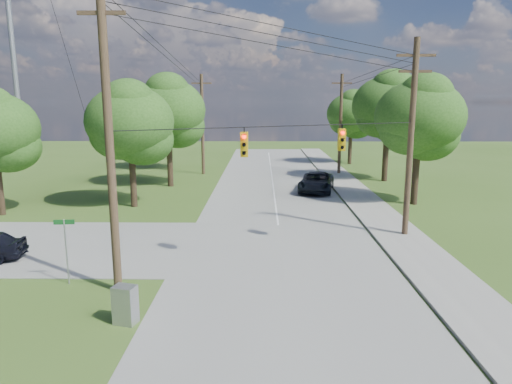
{
  "coord_description": "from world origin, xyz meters",
  "views": [
    {
      "loc": [
        1.02,
        -16.31,
        7.23
      ],
      "look_at": [
        0.74,
        5.0,
        3.04
      ],
      "focal_mm": 32.0,
      "sensor_mm": 36.0,
      "label": 1
    }
  ],
  "objects_px": {
    "pole_sw": "(109,130)",
    "pole_ne": "(411,136)",
    "pole_north_e": "(340,124)",
    "control_cabinet": "(125,305)",
    "pole_north_w": "(202,124)",
    "car_main_north": "(316,182)"
  },
  "relations": [
    {
      "from": "pole_ne",
      "to": "pole_north_e",
      "type": "xyz_separation_m",
      "value": [
        -0.0,
        22.0,
        -0.34
      ]
    },
    {
      "from": "pole_north_e",
      "to": "pole_north_w",
      "type": "bearing_deg",
      "value": 180.0
    },
    {
      "from": "pole_north_w",
      "to": "pole_ne",
      "type": "bearing_deg",
      "value": -57.71
    },
    {
      "from": "pole_north_e",
      "to": "car_main_north",
      "type": "height_order",
      "value": "pole_north_e"
    },
    {
      "from": "pole_sw",
      "to": "pole_ne",
      "type": "bearing_deg",
      "value": 29.38
    },
    {
      "from": "pole_north_e",
      "to": "pole_ne",
      "type": "bearing_deg",
      "value": -90.0
    },
    {
      "from": "control_cabinet",
      "to": "pole_sw",
      "type": "bearing_deg",
      "value": 127.42
    },
    {
      "from": "pole_sw",
      "to": "control_cabinet",
      "type": "relative_size",
      "value": 9.16
    },
    {
      "from": "pole_ne",
      "to": "pole_sw",
      "type": "bearing_deg",
      "value": -150.62
    },
    {
      "from": "pole_north_e",
      "to": "control_cabinet",
      "type": "height_order",
      "value": "pole_north_e"
    },
    {
      "from": "pole_sw",
      "to": "control_cabinet",
      "type": "xyz_separation_m",
      "value": [
        1.1,
        -2.7,
        -5.57
      ]
    },
    {
      "from": "pole_north_e",
      "to": "pole_north_w",
      "type": "relative_size",
      "value": 1.0
    },
    {
      "from": "pole_north_w",
      "to": "control_cabinet",
      "type": "bearing_deg",
      "value": -87.34
    },
    {
      "from": "pole_north_e",
      "to": "control_cabinet",
      "type": "bearing_deg",
      "value": -111.0
    },
    {
      "from": "control_cabinet",
      "to": "pole_north_e",
      "type": "bearing_deg",
      "value": 84.26
    },
    {
      "from": "pole_ne",
      "to": "control_cabinet",
      "type": "relative_size",
      "value": 8.01
    },
    {
      "from": "pole_sw",
      "to": "pole_north_e",
      "type": "bearing_deg",
      "value": 65.48
    },
    {
      "from": "pole_sw",
      "to": "pole_north_e",
      "type": "relative_size",
      "value": 1.2
    },
    {
      "from": "pole_north_w",
      "to": "pole_sw",
      "type": "bearing_deg",
      "value": -89.23
    },
    {
      "from": "pole_north_w",
      "to": "control_cabinet",
      "type": "distance_m",
      "value": 32.64
    },
    {
      "from": "pole_sw",
      "to": "control_cabinet",
      "type": "distance_m",
      "value": 6.29
    },
    {
      "from": "pole_sw",
      "to": "control_cabinet",
      "type": "height_order",
      "value": "pole_sw"
    }
  ]
}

